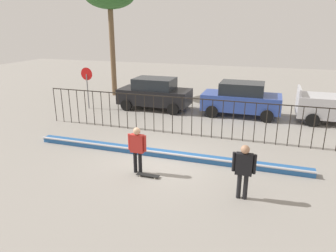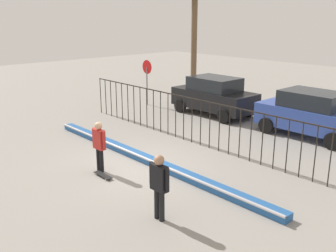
% 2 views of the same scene
% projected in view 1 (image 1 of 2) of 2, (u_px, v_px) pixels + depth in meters
% --- Properties ---
extents(ground_plane, '(60.00, 60.00, 0.00)m').
position_uv_depth(ground_plane, '(159.00, 161.00, 11.83)').
color(ground_plane, gray).
extents(bowl_coping_ledge, '(11.00, 0.41, 0.27)m').
position_uv_depth(bowl_coping_ledge, '(163.00, 154.00, 12.24)').
color(bowl_coping_ledge, '#235699').
rests_on(bowl_coping_ledge, ground).
extents(perimeter_fence, '(14.04, 0.04, 1.79)m').
position_uv_depth(perimeter_fence, '(182.00, 112.00, 14.38)').
color(perimeter_fence, black).
rests_on(perimeter_fence, ground).
extents(skateboarder, '(0.67, 0.25, 1.65)m').
position_uv_depth(skateboarder, '(137.00, 146.00, 10.64)').
color(skateboarder, black).
rests_on(skateboarder, ground).
extents(skateboard, '(0.80, 0.20, 0.07)m').
position_uv_depth(skateboard, '(148.00, 175.00, 10.61)').
color(skateboard, black).
rests_on(skateboard, ground).
extents(camera_operator, '(0.68, 0.26, 1.69)m').
position_uv_depth(camera_operator, '(244.00, 167.00, 9.00)').
color(camera_operator, black).
rests_on(camera_operator, ground).
extents(parked_car_black, '(4.30, 2.12, 1.90)m').
position_uv_depth(parked_car_black, '(155.00, 93.00, 18.93)').
color(parked_car_black, black).
rests_on(parked_car_black, ground).
extents(parked_car_blue, '(4.30, 2.12, 1.90)m').
position_uv_depth(parked_car_blue, '(241.00, 99.00, 17.54)').
color(parked_car_blue, '#2D479E').
rests_on(parked_car_blue, ground).
extents(stop_sign, '(0.76, 0.07, 2.50)m').
position_uv_depth(stop_sign, '(87.00, 82.00, 18.89)').
color(stop_sign, slate).
rests_on(stop_sign, ground).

